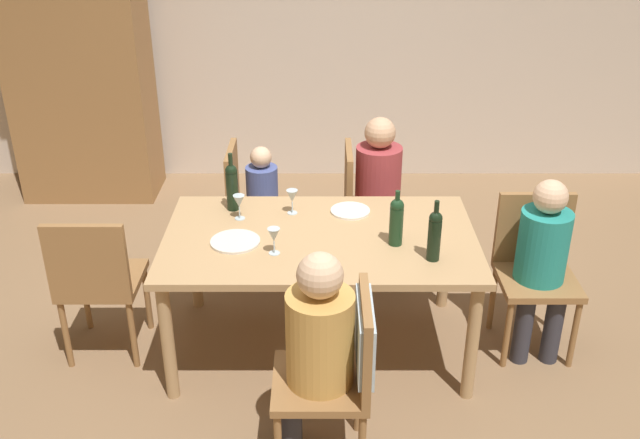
# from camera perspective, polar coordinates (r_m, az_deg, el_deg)

# --- Properties ---
(ground_plane) EXTENTS (10.00, 10.00, 0.00)m
(ground_plane) POSITION_cam_1_polar(r_m,az_deg,el_deg) (4.39, -0.00, -10.00)
(ground_plane) COLOR #846647
(rear_room_partition) EXTENTS (6.40, 0.12, 2.70)m
(rear_room_partition) POSITION_cam_1_polar(r_m,az_deg,el_deg) (6.37, -0.03, 15.16)
(rear_room_partition) COLOR beige
(rear_room_partition) RESTS_ON ground_plane
(armoire_cabinet) EXTENTS (1.18, 0.62, 2.18)m
(armoire_cabinet) POSITION_cam_1_polar(r_m,az_deg,el_deg) (6.30, -18.63, 11.31)
(armoire_cabinet) COLOR olive
(armoire_cabinet) RESTS_ON ground_plane
(dining_table) EXTENTS (1.74, 1.04, 0.75)m
(dining_table) POSITION_cam_1_polar(r_m,az_deg,el_deg) (4.03, -0.00, -2.30)
(dining_table) COLOR tan
(dining_table) RESTS_ON ground_plane
(chair_near) EXTENTS (0.46, 0.44, 0.92)m
(chair_near) POSITION_cam_1_polar(r_m,az_deg,el_deg) (3.32, 2.20, -11.03)
(chair_near) COLOR olive
(chair_near) RESTS_ON ground_plane
(chair_far_right) EXTENTS (0.44, 0.44, 0.92)m
(chair_far_right) POSITION_cam_1_polar(r_m,az_deg,el_deg) (4.90, 3.56, 1.39)
(chair_far_right) COLOR olive
(chair_far_right) RESTS_ON ground_plane
(chair_right_end) EXTENTS (0.44, 0.44, 0.92)m
(chair_right_end) POSITION_cam_1_polar(r_m,az_deg,el_deg) (4.35, 16.73, -3.23)
(chair_right_end) COLOR olive
(chair_right_end) RESTS_ON ground_plane
(chair_far_left) EXTENTS (0.44, 0.44, 0.92)m
(chair_far_left) POSITION_cam_1_polar(r_m,az_deg,el_deg) (4.91, -5.62, 1.38)
(chair_far_left) COLOR olive
(chair_far_left) RESTS_ON ground_plane
(chair_left_end) EXTENTS (0.44, 0.44, 0.92)m
(chair_left_end) POSITION_cam_1_polar(r_m,az_deg,el_deg) (4.21, -17.35, -4.43)
(chair_left_end) COLOR olive
(chair_left_end) RESTS_ON ground_plane
(person_woman_host) EXTENTS (0.36, 0.31, 1.14)m
(person_woman_host) POSITION_cam_1_polar(r_m,az_deg,el_deg) (3.28, -0.44, -10.15)
(person_woman_host) COLOR #33333D
(person_woman_host) RESTS_ON ground_plane
(person_man_bearded) EXTENTS (0.35, 0.31, 1.14)m
(person_man_bearded) POSITION_cam_1_polar(r_m,az_deg,el_deg) (4.86, 4.93, 2.70)
(person_man_bearded) COLOR #33333D
(person_man_bearded) RESTS_ON ground_plane
(person_man_guest) EXTENTS (0.28, 0.33, 1.09)m
(person_man_guest) POSITION_cam_1_polar(r_m,az_deg,el_deg) (4.21, 17.30, -2.82)
(person_man_guest) COLOR #33333D
(person_man_guest) RESTS_ON ground_plane
(person_child_small) EXTENTS (0.25, 0.22, 0.94)m
(person_child_small) POSITION_cam_1_polar(r_m,az_deg,el_deg) (4.89, -4.33, 1.67)
(person_child_small) COLOR #33333D
(person_child_small) RESTS_ON ground_plane
(wine_bottle_tall_green) EXTENTS (0.07, 0.07, 0.36)m
(wine_bottle_tall_green) POSITION_cam_1_polar(r_m,az_deg,el_deg) (4.25, -7.03, 2.70)
(wine_bottle_tall_green) COLOR black
(wine_bottle_tall_green) RESTS_ON dining_table
(wine_bottle_dark_red) EXTENTS (0.07, 0.07, 0.34)m
(wine_bottle_dark_red) POSITION_cam_1_polar(r_m,az_deg,el_deg) (3.73, 9.11, -1.14)
(wine_bottle_dark_red) COLOR black
(wine_bottle_dark_red) RESTS_ON dining_table
(wine_bottle_short_olive) EXTENTS (0.08, 0.08, 0.32)m
(wine_bottle_short_olive) POSITION_cam_1_polar(r_m,az_deg,el_deg) (3.86, 6.10, -0.05)
(wine_bottle_short_olive) COLOR #19381E
(wine_bottle_short_olive) RESTS_ON dining_table
(wine_glass_near_left) EXTENTS (0.07, 0.07, 0.15)m
(wine_glass_near_left) POSITION_cam_1_polar(r_m,az_deg,el_deg) (4.15, -6.47, 1.38)
(wine_glass_near_left) COLOR silver
(wine_glass_near_left) RESTS_ON dining_table
(wine_glass_centre) EXTENTS (0.07, 0.07, 0.15)m
(wine_glass_centre) POSITION_cam_1_polar(r_m,az_deg,el_deg) (3.77, -3.69, -1.30)
(wine_glass_centre) COLOR silver
(wine_glass_centre) RESTS_ON dining_table
(wine_glass_near_right) EXTENTS (0.07, 0.07, 0.15)m
(wine_glass_near_right) POSITION_cam_1_polar(r_m,az_deg,el_deg) (4.20, -2.24, 1.81)
(wine_glass_near_right) COLOR silver
(wine_glass_near_right) RESTS_ON dining_table
(dinner_plate_host) EXTENTS (0.23, 0.23, 0.01)m
(dinner_plate_host) POSITION_cam_1_polar(r_m,az_deg,el_deg) (4.25, 2.42, 0.69)
(dinner_plate_host) COLOR white
(dinner_plate_host) RESTS_ON dining_table
(dinner_plate_guest_left) EXTENTS (0.27, 0.27, 0.01)m
(dinner_plate_guest_left) POSITION_cam_1_polar(r_m,az_deg,el_deg) (3.94, -6.77, -1.75)
(dinner_plate_guest_left) COLOR silver
(dinner_plate_guest_left) RESTS_ON dining_table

